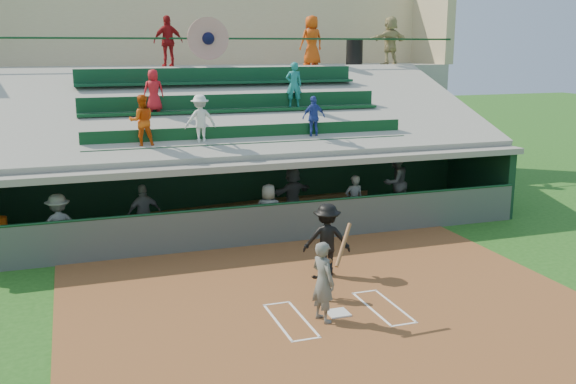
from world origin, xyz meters
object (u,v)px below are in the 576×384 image
object	(u,v)px
home_plate	(338,313)
white_table	(5,243)
catcher	(321,277)
trash_bin	(354,52)
batter_at_plate	(323,281)

from	to	relation	value
home_plate	white_table	bearing A→B (deg)	137.27
home_plate	catcher	distance (m)	0.98
catcher	trash_bin	world-z (taller)	trash_bin
home_plate	catcher	size ratio (longest dim) A/B	0.43
white_table	trash_bin	xyz separation A→B (m)	(12.86, 6.66, 4.74)
home_plate	white_table	distance (m)	9.15
trash_bin	batter_at_plate	bearing A→B (deg)	-116.64
home_plate	batter_at_plate	size ratio (longest dim) A/B	0.22
home_plate	batter_at_plate	xyz separation A→B (m)	(-0.41, -0.20, 0.81)
home_plate	white_table	world-z (taller)	white_table
catcher	white_table	world-z (taller)	catcher
home_plate	catcher	world-z (taller)	catcher
home_plate	catcher	bearing A→B (deg)	92.57
white_table	catcher	bearing A→B (deg)	-48.99
white_table	home_plate	bearing A→B (deg)	-52.98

